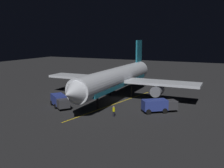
{
  "coord_description": "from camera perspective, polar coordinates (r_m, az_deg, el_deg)",
  "views": [
    {
      "loc": [
        -21.86,
        47.4,
        12.7
      ],
      "look_at": [
        0.0,
        2.0,
        3.5
      ],
      "focal_mm": 41.06,
      "sensor_mm": 36.0,
      "label": 1
    }
  ],
  "objects": [
    {
      "name": "catering_truck",
      "position": [
        44.83,
        10.26,
        -4.73
      ],
      "size": [
        5.97,
        5.28,
        2.2
      ],
      "color": "navy",
      "rests_on": "ground_plane"
    },
    {
      "name": "traffic_cone_near_left",
      "position": [
        51.58,
        -10.68,
        -3.8
      ],
      "size": [
        0.5,
        0.5,
        0.55
      ],
      "color": "#EA590F",
      "rests_on": "ground_plane"
    },
    {
      "name": "ground_crew_worker",
      "position": [
        41.78,
        0.39,
        -6.08
      ],
      "size": [
        0.4,
        0.4,
        1.74
      ],
      "color": "black",
      "rests_on": "ground_plane"
    },
    {
      "name": "airliner",
      "position": [
        53.41,
        1.2,
        1.29
      ],
      "size": [
        33.36,
        37.62,
        12.02
      ],
      "color": "silver",
      "rests_on": "ground_plane"
    },
    {
      "name": "ground_plane",
      "position": [
        53.74,
        0.93,
        -3.43
      ],
      "size": [
        180.0,
        180.0,
        0.2
      ],
      "primitive_type": "cube",
      "color": "#242425"
    },
    {
      "name": "traffic_cone_near_right",
      "position": [
        48.29,
        7.56,
        -4.69
      ],
      "size": [
        0.5,
        0.5,
        0.55
      ],
      "color": "#EA590F",
      "rests_on": "ground_plane"
    },
    {
      "name": "baggage_truck",
      "position": [
        48.18,
        -11.56,
        -3.72
      ],
      "size": [
        5.8,
        5.06,
        2.21
      ],
      "color": "navy",
      "rests_on": "ground_plane"
    },
    {
      "name": "apron_guide_stripe",
      "position": [
        49.6,
        0.54,
        -4.48
      ],
      "size": [
        5.27,
        26.84,
        0.01
      ],
      "primitive_type": "cube",
      "rotation": [
        0.0,
        0.0,
        -0.19
      ],
      "color": "gold",
      "rests_on": "ground_plane"
    }
  ]
}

